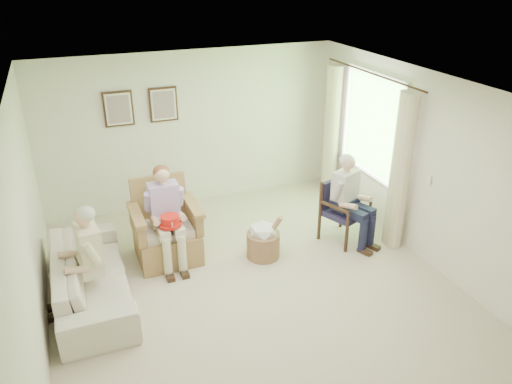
# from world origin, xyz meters

# --- Properties ---
(floor) EXTENTS (5.50, 5.50, 0.00)m
(floor) POSITION_xyz_m (0.00, 0.00, 0.00)
(floor) COLOR beige
(floor) RESTS_ON ground
(back_wall) EXTENTS (5.00, 0.04, 2.60)m
(back_wall) POSITION_xyz_m (0.00, 2.75, 1.30)
(back_wall) COLOR silver
(back_wall) RESTS_ON ground
(front_wall) EXTENTS (5.00, 0.04, 2.60)m
(front_wall) POSITION_xyz_m (0.00, -2.75, 1.30)
(front_wall) COLOR silver
(front_wall) RESTS_ON ground
(left_wall) EXTENTS (0.04, 5.50, 2.60)m
(left_wall) POSITION_xyz_m (-2.50, 0.00, 1.30)
(left_wall) COLOR silver
(left_wall) RESTS_ON ground
(right_wall) EXTENTS (0.04, 5.50, 2.60)m
(right_wall) POSITION_xyz_m (2.50, 0.00, 1.30)
(right_wall) COLOR silver
(right_wall) RESTS_ON ground
(ceiling) EXTENTS (5.00, 5.50, 0.02)m
(ceiling) POSITION_xyz_m (0.00, 0.00, 2.60)
(ceiling) COLOR white
(ceiling) RESTS_ON back_wall
(window) EXTENTS (0.13, 2.50, 1.63)m
(window) POSITION_xyz_m (2.46, 1.20, 1.58)
(window) COLOR #2D6B23
(window) RESTS_ON right_wall
(curtain_left) EXTENTS (0.34, 0.34, 2.30)m
(curtain_left) POSITION_xyz_m (2.33, 0.22, 1.15)
(curtain_left) COLOR beige
(curtain_left) RESTS_ON ground
(curtain_right) EXTENTS (0.34, 0.34, 2.30)m
(curtain_right) POSITION_xyz_m (2.33, 2.18, 1.15)
(curtain_right) COLOR beige
(curtain_right) RESTS_ON ground
(framed_print_left) EXTENTS (0.45, 0.05, 0.55)m
(framed_print_left) POSITION_xyz_m (-1.15, 2.71, 1.78)
(framed_print_left) COLOR #382114
(framed_print_left) RESTS_ON back_wall
(framed_print_right) EXTENTS (0.45, 0.05, 0.55)m
(framed_print_right) POSITION_xyz_m (-0.45, 2.71, 1.78)
(framed_print_right) COLOR #382114
(framed_print_right) RESTS_ON back_wall
(wicker_armchair) EXTENTS (0.88, 0.87, 1.13)m
(wicker_armchair) POSITION_xyz_m (-0.87, 1.10, 0.36)
(wicker_armchair) COLOR #A1844C
(wicker_armchair) RESTS_ON ground
(wood_armchair) EXTENTS (0.60, 0.56, 0.92)m
(wood_armchair) POSITION_xyz_m (1.73, 0.69, 0.50)
(wood_armchair) COLOR black
(wood_armchair) RESTS_ON ground
(sofa) EXTENTS (2.20, 0.86, 0.64)m
(sofa) POSITION_xyz_m (-1.95, 0.49, 0.32)
(sofa) COLOR beige
(sofa) RESTS_ON ground
(person_wicker) EXTENTS (0.40, 0.63, 1.39)m
(person_wicker) POSITION_xyz_m (-0.87, 0.95, 0.82)
(person_wicker) COLOR beige
(person_wicker) RESTS_ON ground
(person_dark) EXTENTS (0.40, 0.62, 1.34)m
(person_dark) POSITION_xyz_m (1.73, 0.53, 0.78)
(person_dark) COLOR #181B35
(person_dark) RESTS_ON ground
(person_sofa) EXTENTS (0.42, 0.62, 1.29)m
(person_sofa) POSITION_xyz_m (-1.95, 0.34, 0.74)
(person_sofa) COLOR beige
(person_sofa) RESTS_ON ground
(red_hat) EXTENTS (0.30, 0.30, 0.14)m
(red_hat) POSITION_xyz_m (-0.87, 0.75, 0.75)
(red_hat) COLOR red
(red_hat) RESTS_ON person_wicker
(hatbox) EXTENTS (0.56, 0.56, 0.70)m
(hatbox) POSITION_xyz_m (0.41, 0.60, 0.27)
(hatbox) COLOR tan
(hatbox) RESTS_ON ground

